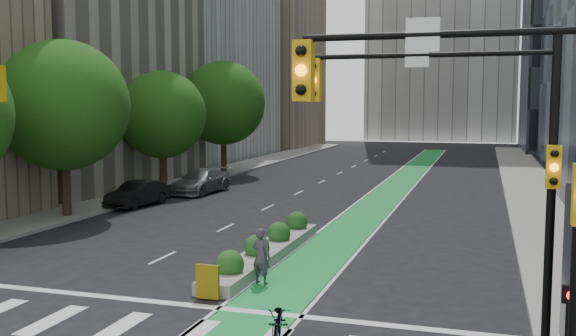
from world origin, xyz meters
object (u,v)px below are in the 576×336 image
Objects in this scene: cyclist at (261,256)px; parked_car_left_mid at (138,194)px; parked_car_left_far at (201,181)px; median_planter at (267,249)px; bicycle at (278,322)px.

cyclist is 16.98m from parked_car_left_mid.
cyclist is 0.42× the size of parked_car_left_mid.
parked_car_left_mid is 5.93m from parked_car_left_far.
parked_car_left_mid is (-11.61, 12.38, -0.20)m from cyclist.
cyclist is at bearing -40.06° from parked_car_left_mid.
cyclist reaches higher than parked_car_left_mid.
median_planter is 5.72× the size of cyclist.
median_planter is at bearing -53.55° from parked_car_left_far.
cyclist is at bearing 100.22° from bicycle.
median_planter is at bearing -58.06° from cyclist.
cyclist is at bearing -56.12° from parked_car_left_far.
median_planter is 1.95× the size of parked_car_left_far.
cyclist reaches higher than bicycle.
median_planter is at bearing -33.91° from parked_car_left_mid.
parked_car_left_mid is at bearing 139.31° from median_planter.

